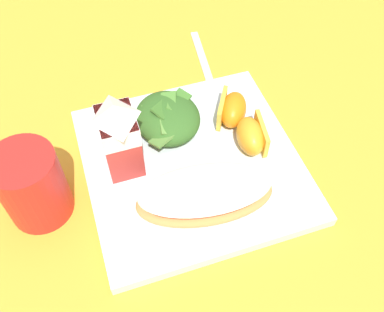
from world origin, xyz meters
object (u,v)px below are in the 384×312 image
cheesy_pizza_bread (205,195)px  drinking_red_cup (32,183)px  orange_wedge_middle (232,110)px  milk_carton (119,134)px  metal_fork (208,74)px  white_plate (192,164)px  orange_wedge_front (252,136)px  green_salad_pile (168,118)px

cheesy_pizza_bread → drinking_red_cup: size_ratio=1.77×
orange_wedge_middle → milk_carton: bearing=100.1°
milk_carton → orange_wedge_middle: 0.17m
metal_fork → drinking_red_cup: size_ratio=1.87×
orange_wedge_middle → metal_fork: 0.12m
drinking_red_cup → metal_fork: bearing=-60.0°
white_plate → cheesy_pizza_bread: (-0.07, 0.01, 0.03)m
white_plate → orange_wedge_front: bearing=-90.5°
milk_carton → cheesy_pizza_bread: bearing=-138.7°
milk_carton → orange_wedge_front: bearing=-98.2°
green_salad_pile → milk_carton: milk_carton is taller
white_plate → green_salad_pile: bearing=11.6°
green_salad_pile → drinking_red_cup: 0.20m
cheesy_pizza_bread → orange_wedge_front: size_ratio=2.76×
white_plate → metal_fork: white_plate is taller
milk_carton → drinking_red_cup: (-0.02, 0.11, -0.02)m
cheesy_pizza_bread → drinking_red_cup: drinking_red_cup is taller
orange_wedge_front → cheesy_pizza_bread: bearing=126.6°
white_plate → cheesy_pizza_bread: cheesy_pizza_bread is taller
white_plate → drinking_red_cup: bearing=88.7°
metal_fork → cheesy_pizza_bread: bearing=159.4°
milk_carton → metal_fork: 0.23m
orange_wedge_middle → cheesy_pizza_bread: bearing=145.5°
milk_carton → orange_wedge_middle: (0.03, -0.16, -0.04)m
green_salad_pile → cheesy_pizza_bread: bearing=-176.7°
green_salad_pile → metal_fork: 0.14m
green_salad_pile → drinking_red_cup: drinking_red_cup is taller
orange_wedge_front → metal_fork: 0.17m
drinking_red_cup → orange_wedge_front: bearing=-91.0°
orange_wedge_middle → metal_fork: bearing=-2.8°
white_plate → orange_wedge_front: (-0.00, -0.08, 0.03)m
drinking_red_cup → cheesy_pizza_bread: bearing=-110.3°
cheesy_pizza_bread → metal_fork: size_ratio=0.95×
cheesy_pizza_bread → metal_fork: cheesy_pizza_bread is taller
orange_wedge_front → drinking_red_cup: bearing=89.0°
drinking_red_cup → white_plate: bearing=-91.3°
orange_wedge_front → drinking_red_cup: size_ratio=0.64×
orange_wedge_front → white_plate: bearing=89.5°
white_plate → green_salad_pile: size_ratio=2.62×
cheesy_pizza_bread → orange_wedge_middle: (0.12, -0.08, 0.00)m
white_plate → green_salad_pile: (0.07, 0.01, 0.03)m
orange_wedge_front → orange_wedge_middle: size_ratio=0.93×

